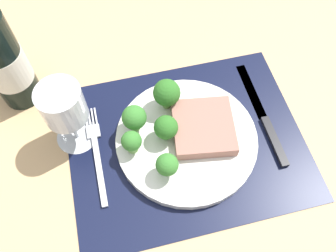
% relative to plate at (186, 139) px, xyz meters
% --- Properties ---
extents(ground_plane, '(1.40, 1.10, 0.03)m').
position_rel_plate_xyz_m(ground_plane, '(0.00, 0.00, -0.03)').
color(ground_plane, tan).
extents(placemat, '(0.42, 0.33, 0.00)m').
position_rel_plate_xyz_m(placemat, '(0.00, 0.00, -0.01)').
color(placemat, black).
rests_on(placemat, ground_plane).
extents(plate, '(0.25, 0.25, 0.02)m').
position_rel_plate_xyz_m(plate, '(0.00, 0.00, 0.00)').
color(plate, silver).
rests_on(plate, placemat).
extents(steak, '(0.12, 0.12, 0.02)m').
position_rel_plate_xyz_m(steak, '(0.03, 0.01, 0.02)').
color(steak, '#9E6B5B').
rests_on(steak, plate).
extents(broccoli_near_steak, '(0.04, 0.04, 0.05)m').
position_rel_plate_xyz_m(broccoli_near_steak, '(-0.03, 0.01, 0.04)').
color(broccoli_near_steak, '#5B8942').
rests_on(broccoli_near_steak, plate).
extents(broccoli_center, '(0.03, 0.03, 0.05)m').
position_rel_plate_xyz_m(broccoli_center, '(-0.10, -0.00, 0.04)').
color(broccoli_center, '#6B994C').
rests_on(broccoli_center, plate).
extents(broccoli_near_fork, '(0.04, 0.04, 0.05)m').
position_rel_plate_xyz_m(broccoli_near_fork, '(-0.05, -0.06, 0.04)').
color(broccoli_near_fork, '#6B994C').
rests_on(broccoli_near_fork, plate).
extents(broccoli_back_left, '(0.04, 0.04, 0.06)m').
position_rel_plate_xyz_m(broccoli_back_left, '(-0.08, 0.04, 0.04)').
color(broccoli_back_left, '#5B8942').
rests_on(broccoli_back_left, plate).
extents(broccoli_front_edge, '(0.05, 0.05, 0.07)m').
position_rel_plate_xyz_m(broccoli_front_edge, '(-0.02, 0.07, 0.05)').
color(broccoli_front_edge, '#6B994C').
rests_on(broccoli_front_edge, plate).
extents(fork, '(0.02, 0.19, 0.01)m').
position_rel_plate_xyz_m(fork, '(-0.16, 0.01, -0.01)').
color(fork, silver).
rests_on(fork, placemat).
extents(knife, '(0.02, 0.23, 0.01)m').
position_rel_plate_xyz_m(knife, '(0.15, 0.01, -0.00)').
color(knife, black).
rests_on(knife, placemat).
extents(wine_bottle, '(0.07, 0.07, 0.29)m').
position_rel_plate_xyz_m(wine_bottle, '(-0.28, 0.18, 0.09)').
color(wine_bottle, black).
rests_on(wine_bottle, ground_plane).
extents(wine_glass, '(0.07, 0.07, 0.14)m').
position_rel_plate_xyz_m(wine_glass, '(-0.19, 0.06, 0.09)').
color(wine_glass, silver).
rests_on(wine_glass, ground_plane).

